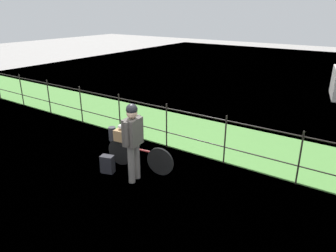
{
  "coord_description": "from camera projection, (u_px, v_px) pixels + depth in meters",
  "views": [
    {
      "loc": [
        3.5,
        -3.86,
        3.41
      ],
      "look_at": [
        -0.3,
        1.61,
        0.9
      ],
      "focal_mm": 33.41,
      "sensor_mm": 36.0,
      "label": 1
    }
  ],
  "objects": [
    {
      "name": "ground_plane",
      "position": [
        133.0,
        197.0,
        6.04
      ],
      "size": [
        60.0,
        60.0,
        0.0
      ],
      "primitive_type": "plane",
      "color": "#9E9993"
    },
    {
      "name": "grass_strip",
      "position": [
        215.0,
        138.0,
        8.72
      ],
      "size": [
        27.0,
        2.4,
        0.03
      ],
      "primitive_type": "cube",
      "color": "#569342",
      "rests_on": "ground"
    },
    {
      "name": "harbor_water",
      "position": [
        288.0,
        87.0,
        14.45
      ],
      "size": [
        30.0,
        30.0,
        0.0
      ],
      "primitive_type": "plane",
      "color": "#426684",
      "rests_on": "ground"
    },
    {
      "name": "iron_fence",
      "position": [
        194.0,
        129.0,
        7.56
      ],
      "size": [
        18.04,
        0.04,
        1.18
      ],
      "color": "#28231E",
      "rests_on": "ground"
    },
    {
      "name": "bicycle_main",
      "position": [
        139.0,
        156.0,
        6.97
      ],
      "size": [
        1.67,
        0.29,
        0.63
      ],
      "color": "black",
      "rests_on": "ground"
    },
    {
      "name": "wooden_crate",
      "position": [
        124.0,
        135.0,
        6.98
      ],
      "size": [
        0.4,
        0.32,
        0.25
      ],
      "primitive_type": "cube",
      "rotation": [
        0.0,
        0.0,
        0.13
      ],
      "color": "#A87F51",
      "rests_on": "bicycle_main"
    },
    {
      "name": "terrier_dog",
      "position": [
        124.0,
        127.0,
        6.9
      ],
      "size": [
        0.32,
        0.18,
        0.18
      ],
      "color": "silver",
      "rests_on": "wooden_crate"
    },
    {
      "name": "cyclist_person",
      "position": [
        133.0,
        136.0,
        6.28
      ],
      "size": [
        0.31,
        0.54,
        1.68
      ],
      "color": "slate",
      "rests_on": "ground"
    },
    {
      "name": "backpack_on_paving",
      "position": [
        107.0,
        164.0,
        6.87
      ],
      "size": [
        0.32,
        0.26,
        0.4
      ],
      "primitive_type": "cube",
      "rotation": [
        0.0,
        0.0,
        0.3
      ],
      "color": "black",
      "rests_on": "ground"
    },
    {
      "name": "mooring_bollard",
      "position": [
        112.0,
        134.0,
        8.57
      ],
      "size": [
        0.2,
        0.2,
        0.38
      ],
      "primitive_type": "cylinder",
      "color": "#38383D",
      "rests_on": "ground"
    }
  ]
}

